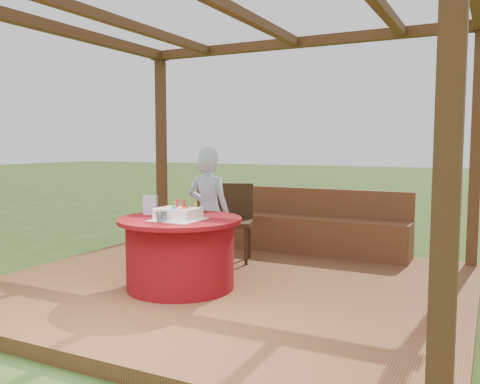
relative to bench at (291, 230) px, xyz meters
name	(u,v)px	position (x,y,z in m)	size (l,w,h in m)	color
ground	(229,294)	(0.00, -1.72, -0.38)	(60.00, 60.00, 0.00)	#294416
deck	(229,288)	(0.00, -1.72, -0.32)	(4.50, 4.00, 0.12)	brown
pergola	(228,48)	(0.00, -1.72, 2.02)	(4.50, 4.00, 2.72)	brown
bench	(291,230)	(0.00, 0.00, 0.00)	(3.00, 0.42, 0.80)	brown
table	(180,252)	(-0.32, -2.10, 0.08)	(1.17, 1.17, 0.67)	maroon
chair	(233,217)	(-0.42, -0.81, 0.24)	(0.58, 0.58, 0.90)	#362111
elderly_woman	(208,209)	(-0.41, -1.42, 0.41)	(0.49, 0.34, 1.34)	#A5D8F4
birthday_cake	(178,214)	(-0.26, -2.21, 0.47)	(0.42, 0.42, 0.19)	white
gift_bag	(150,205)	(-0.72, -2.01, 0.50)	(0.13, 0.08, 0.18)	#D388B9
drinking_glass	(161,217)	(-0.32, -2.41, 0.46)	(0.10, 0.10, 0.09)	white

